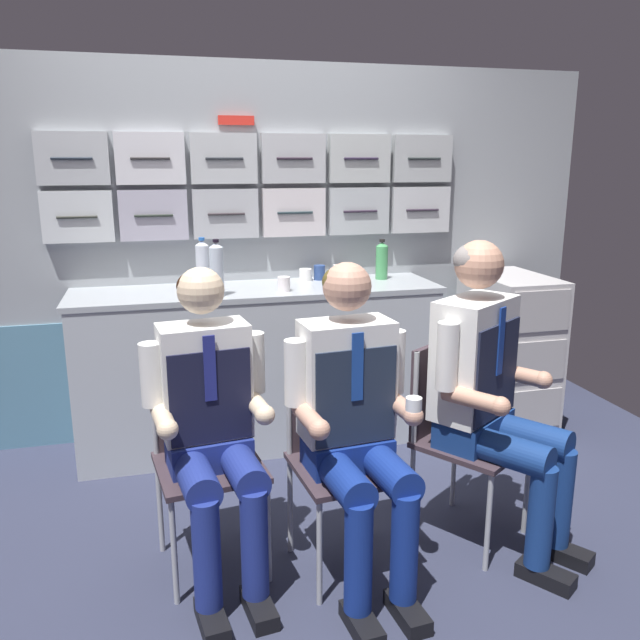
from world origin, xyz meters
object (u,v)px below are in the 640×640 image
Objects in this scene: crew_member_left at (211,418)px; crew_member_center at (355,415)px; folding_chair_center at (338,438)px; folding_chair_right at (454,418)px; water_bottle_blue_cap at (203,266)px; coffee_cup_white at (319,272)px; service_trolley at (508,346)px; folding_chair_left at (204,437)px; crew_member_right at (490,383)px.

crew_member_left is 0.98× the size of crew_member_center.
crew_member_center is (0.02, -0.16, 0.16)m from folding_chair_center.
folding_chair_center is 1.00× the size of folding_chair_right.
crew_member_center reaches higher than water_bottle_blue_cap.
folding_chair_center is (0.50, 0.02, -0.15)m from crew_member_left.
folding_chair_center is 1.45m from coffee_cup_white.
service_trolley is 2.19m from crew_member_left.
folding_chair_right is (1.06, -0.08, 0.00)m from folding_chair_left.
folding_chair_left and folding_chair_right have the same top height.
folding_chair_center is 0.54m from folding_chair_right.
coffee_cup_white is (0.70, 0.20, -0.09)m from water_bottle_blue_cap.
crew_member_right is at bearing -124.04° from service_trolley.
water_bottle_blue_cap reaches higher than folding_chair_left.
crew_member_left reaches higher than water_bottle_blue_cap.
water_bottle_blue_cap reaches higher than coffee_cup_white.
folding_chair_left is 9.82× the size of coffee_cup_white.
water_bottle_blue_cap is at bearing 131.69° from folding_chair_right.
folding_chair_center is at bearing 174.20° from crew_member_right.
water_bottle_blue_cap reaches higher than folding_chair_right.
crew_member_center reaches higher than coffee_cup_white.
folding_chair_right is at bearing -130.43° from service_trolley.
crew_member_right is at bearing -49.06° from water_bottle_blue_cap.
crew_member_left is 1.45× the size of folding_chair_right.
folding_chair_left is at bearing 97.08° from crew_member_left.
crew_member_right is at bearing -5.80° from folding_chair_center.
service_trolley is 1.24m from coffee_cup_white.
water_bottle_blue_cap is at bearing 110.23° from folding_chair_center.
folding_chair_center is at bearing -69.77° from water_bottle_blue_cap.
folding_chair_right is at bearing -4.14° from folding_chair_left.
crew_member_left reaches higher than coffee_cup_white.
folding_chair_center is 0.68× the size of crew_member_center.
folding_chair_center is (-1.39, -1.07, 0.02)m from service_trolley.
crew_member_left is 1.23m from water_bottle_blue_cap.
coffee_cup_white is at bearing 60.40° from crew_member_left.
coffee_cup_white is at bearing 16.32° from water_bottle_blue_cap.
folding_chair_center is at bearing -142.51° from service_trolley.
water_bottle_blue_cap is at bearing -163.68° from coffee_cup_white.
folding_chair_left is 1.00× the size of folding_chair_center.
folding_chair_center is at bearing -15.37° from folding_chair_left.
service_trolley is 1.31m from folding_chair_right.
service_trolley is at bearing 29.81° from crew_member_left.
folding_chair_left is (-1.92, -0.92, 0.02)m from service_trolley.
coffee_cup_white is (-1.12, 0.28, 0.46)m from service_trolley.
service_trolley is at bearing -14.21° from coffee_cup_white.
service_trolley is at bearing 37.49° from folding_chair_center.
crew_member_left is 1.60m from coffee_cup_white.
service_trolley is 1.85m from crew_member_center.
folding_chair_left is at bearing -123.46° from coffee_cup_white.
crew_member_center reaches higher than folding_chair_center.
water_bottle_blue_cap is (-1.81, 0.08, 0.56)m from service_trolley.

